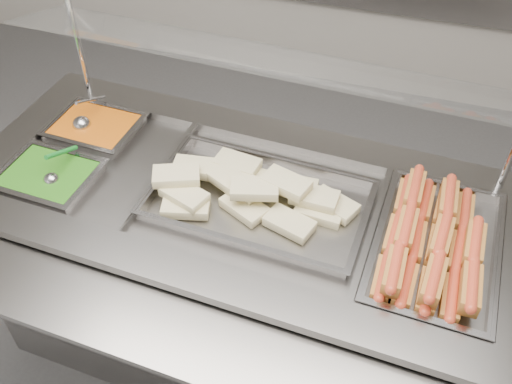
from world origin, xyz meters
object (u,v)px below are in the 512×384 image
(pan_wraps, at_px, (259,204))
(ladle, at_px, (83,123))
(steam_counter, at_px, (244,278))
(pan_hotdogs, at_px, (434,254))
(serving_spoon, at_px, (54,175))
(sneeze_guard, at_px, (266,61))

(pan_wraps, relative_size, ladle, 3.51)
(steam_counter, height_order, ladle, ladle)
(ladle, bearing_deg, pan_hotdogs, -8.56)
(ladle, distance_m, serving_spoon, 0.30)
(ladle, bearing_deg, steam_counter, -13.66)
(ladle, bearing_deg, sneeze_guard, 4.46)
(sneeze_guard, height_order, pan_wraps, sneeze_guard)
(pan_hotdogs, bearing_deg, pan_wraps, 177.14)
(steam_counter, bearing_deg, sneeze_guard, 87.14)
(steam_counter, bearing_deg, pan_hotdogs, -2.86)
(pan_wraps, distance_m, ladle, 0.79)
(steam_counter, relative_size, pan_wraps, 2.74)
(sneeze_guard, bearing_deg, ladle, -175.54)
(steam_counter, relative_size, pan_hotdogs, 3.39)
(steam_counter, relative_size, sneeze_guard, 1.15)
(pan_wraps, height_order, ladle, ladle)
(steam_counter, height_order, pan_wraps, pan_wraps)
(pan_hotdogs, distance_m, ladle, 1.38)
(sneeze_guard, distance_m, pan_wraps, 0.47)
(pan_hotdogs, distance_m, pan_wraps, 0.59)
(pan_hotdogs, bearing_deg, sneeze_guard, 157.86)
(serving_spoon, bearing_deg, pan_wraps, 9.66)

